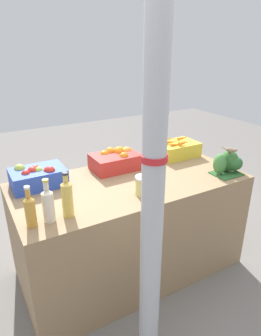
% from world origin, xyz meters
% --- Properties ---
extents(ground_plane, '(10.00, 10.00, 0.00)m').
position_xyz_m(ground_plane, '(0.00, 0.00, 0.00)').
color(ground_plane, slate).
extents(market_table, '(1.74, 0.84, 0.82)m').
position_xyz_m(market_table, '(0.00, 0.00, 0.41)').
color(market_table, '#937551').
rests_on(market_table, ground_plane).
extents(support_pole, '(0.13, 0.13, 2.36)m').
position_xyz_m(support_pole, '(-0.30, -0.74, 1.18)').
color(support_pole, '#B7BABF').
rests_on(support_pole, ground_plane).
extents(apple_crate, '(0.37, 0.26, 0.16)m').
position_xyz_m(apple_crate, '(-0.62, 0.25, 0.89)').
color(apple_crate, '#2847B7').
rests_on(apple_crate, market_table).
extents(orange_crate, '(0.37, 0.26, 0.17)m').
position_xyz_m(orange_crate, '(0.02, 0.26, 0.90)').
color(orange_crate, red).
rests_on(orange_crate, market_table).
extents(carrot_crate, '(0.37, 0.26, 0.17)m').
position_xyz_m(carrot_crate, '(0.63, 0.25, 0.89)').
color(carrot_crate, gold).
rests_on(carrot_crate, market_table).
extents(broccoli_pile, '(0.25, 0.20, 0.17)m').
position_xyz_m(broccoli_pile, '(0.76, -0.25, 0.90)').
color(broccoli_pile, '#2D602D').
rests_on(broccoli_pile, market_table).
extents(juice_bottle_amber, '(0.06, 0.06, 0.25)m').
position_xyz_m(juice_bottle_amber, '(-0.78, -0.25, 0.92)').
color(juice_bottle_amber, gold).
rests_on(juice_bottle_amber, market_table).
extents(juice_bottle_cloudy, '(0.07, 0.07, 0.27)m').
position_xyz_m(juice_bottle_cloudy, '(-0.68, -0.25, 0.93)').
color(juice_bottle_cloudy, beige).
rests_on(juice_bottle_cloudy, market_table).
extents(juice_bottle_golden, '(0.07, 0.07, 0.28)m').
position_xyz_m(juice_bottle_golden, '(-0.57, -0.25, 0.94)').
color(juice_bottle_golden, gold).
rests_on(juice_bottle_golden, market_table).
extents(pickle_jar, '(0.12, 0.12, 0.13)m').
position_xyz_m(pickle_jar, '(-0.03, -0.24, 0.89)').
color(pickle_jar, '#D1CC75').
rests_on(pickle_jar, market_table).
extents(sparrow_bird, '(0.05, 0.14, 0.05)m').
position_xyz_m(sparrow_bird, '(0.72, -0.29, 1.02)').
color(sparrow_bird, '#4C3D2D').
rests_on(sparrow_bird, broccoli_pile).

